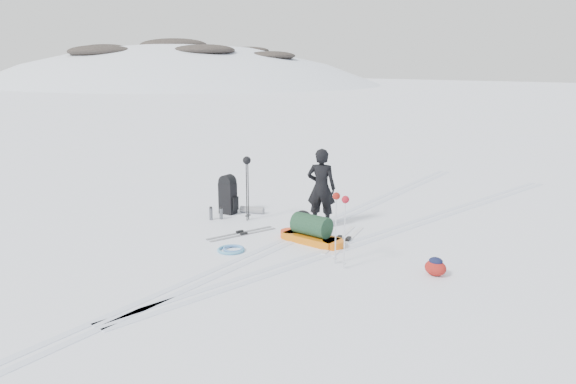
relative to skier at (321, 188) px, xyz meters
The scene contains 13 objects.
ground 1.39m from the skier, 85.89° to the right, with size 200.00×200.00×0.00m, color white.
ski_tracks 1.14m from the skier, 15.85° to the right, with size 3.38×17.97×0.01m.
skier is the anchor object (origin of this frame).
pulk_sled 1.35m from the skier, 63.60° to the right, with size 1.53×0.50×0.58m.
expedition_rucksack 2.44m from the skier, 168.33° to the right, with size 0.96×0.73×0.97m.
ski_poles_black 1.79m from the skier, 157.71° to the right, with size 0.19×0.21×1.51m.
ski_poles_silver 2.54m from the skier, 46.45° to the right, with size 0.41×0.25×1.35m.
touring_skis_grey 2.03m from the skier, 122.13° to the right, with size 0.65×1.62×0.06m.
touring_skis_white 1.40m from the skier, 28.58° to the right, with size 0.85×2.02×0.07m.
rope_coil 2.64m from the skier, 98.43° to the right, with size 0.55×0.55×0.07m.
small_daypack 3.57m from the skier, 19.50° to the right, with size 0.40×0.30×0.33m.
thermos_pair 2.61m from the skier, 153.83° to the right, with size 0.24×0.27×0.32m.
stuff_sack 0.98m from the skier, 168.06° to the left, with size 0.47×0.42×0.24m.
Camera 1 is at (7.01, -8.82, 3.63)m, focal length 35.00 mm.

